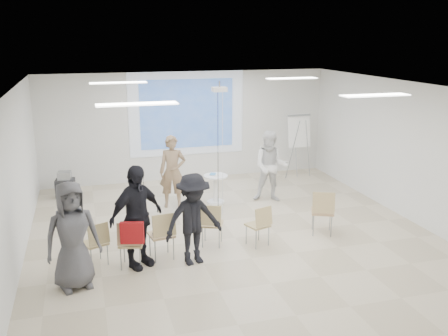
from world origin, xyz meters
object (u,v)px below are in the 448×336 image
object	(u,v)px
player_right	(271,163)
av_cart	(65,186)
chair_right_inner	(260,223)
audience_outer	(72,229)
player_left	(172,167)
audience_mid	(193,213)
chair_center	(211,221)
audience_left	(136,210)
chair_left_inner	(162,232)
flipchart_easel	(299,131)
laptop	(161,233)
chair_right_far	(323,209)
pedestal_table	(216,187)
chair_far_left	(97,240)
chair_left_mid	(131,240)

from	to	relation	value
player_right	av_cart	world-z (taller)	player_right
chair_right_inner	audience_outer	bearing A→B (deg)	172.96
player_left	audience_mid	world-z (taller)	player_left
player_left	chair_center	xyz separation A→B (m)	(0.29, -2.49, -0.46)
audience_left	chair_left_inner	bearing A→B (deg)	-14.02
audience_left	flipchart_easel	bearing A→B (deg)	10.43
player_right	audience_left	distance (m)	4.47
player_left	laptop	world-z (taller)	player_left
chair_right_inner	flipchart_easel	size ratio (longest dim) A/B	0.45
chair_left_inner	chair_right_far	distance (m)	3.32
player_right	audience_left	bearing A→B (deg)	-120.12
chair_right_far	audience_outer	world-z (taller)	audience_outer
laptop	pedestal_table	bearing A→B (deg)	-131.31
chair_center	flipchart_easel	size ratio (longest dim) A/B	0.47
pedestal_table	chair_far_left	bearing A→B (deg)	-136.83
pedestal_table	av_cart	size ratio (longest dim) A/B	1.13
chair_left_mid	chair_left_inner	distance (m)	0.62
chair_far_left	chair_center	size ratio (longest dim) A/B	0.95
pedestal_table	audience_outer	size ratio (longest dim) A/B	0.39
chair_far_left	player_left	bearing A→B (deg)	32.90
chair_far_left	audience_mid	world-z (taller)	audience_mid
audience_left	audience_outer	xyz separation A→B (m)	(-1.06, -0.48, -0.06)
audience_outer	flipchart_easel	distance (m)	7.85
chair_left_mid	laptop	world-z (taller)	chair_left_mid
audience_mid	av_cart	size ratio (longest dim) A/B	2.77
chair_right_inner	av_cart	world-z (taller)	chair_right_inner
chair_left_mid	chair_right_inner	distance (m)	2.49
pedestal_table	av_cart	xyz separation A→B (m)	(-3.51, 1.43, -0.09)
pedestal_table	chair_right_far	xyz separation A→B (m)	(1.56, -2.53, 0.16)
chair_left_inner	audience_outer	world-z (taller)	audience_outer
audience_mid	chair_left_mid	bearing A→B (deg)	162.65
chair_left_mid	laptop	bearing A→B (deg)	42.03
flipchart_easel	player_right	bearing A→B (deg)	-133.33
chair_far_left	chair_left_inner	world-z (taller)	chair_left_inner
chair_center	chair_right_inner	size ratio (longest dim) A/B	1.05
chair_left_inner	laptop	size ratio (longest dim) A/B	2.73
pedestal_table	player_left	distance (m)	1.18
player_right	audience_outer	distance (m)	5.60
chair_right_far	audience_mid	distance (m)	2.88
pedestal_table	audience_mid	xyz separation A→B (m)	(-1.24, -3.07, 0.54)
chair_far_left	chair_right_far	distance (m)	4.46
laptop	audience_mid	world-z (taller)	audience_mid
pedestal_table	chair_right_inner	size ratio (longest dim) A/B	0.94
laptop	chair_right_inner	bearing A→B (deg)	171.21
pedestal_table	chair_far_left	size ratio (longest dim) A/B	0.94
player_right	audience_mid	bearing A→B (deg)	-109.52
player_left	chair_right_inner	xyz separation A→B (m)	(1.18, -2.74, -0.49)
chair_left_inner	chair_right_inner	size ratio (longest dim) A/B	1.11
player_left	chair_right_far	bearing A→B (deg)	-31.03
chair_left_mid	chair_right_far	world-z (taller)	chair_right_far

